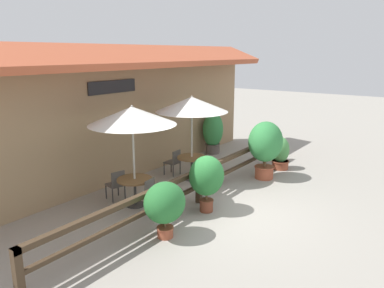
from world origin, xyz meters
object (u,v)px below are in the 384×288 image
(dining_table_near, at_px, (135,184))
(chair_middle_streetside, at_px, (211,169))
(chair_near_streetside, at_px, (154,194))
(potted_plant_broad_leaf, at_px, (213,132))
(chair_near_wallside, at_px, (116,184))
(potted_plant_corner_fern, at_px, (281,154))
(potted_plant_small_flowering, at_px, (165,204))
(patio_umbrella_near, at_px, (132,116))
(dining_table_middle, at_px, (192,161))
(potted_plant_tall_tropical, at_px, (265,144))
(potted_plant_entrance_palm, at_px, (207,177))
(chair_middle_wallside, at_px, (174,161))
(patio_umbrella_middle, at_px, (192,104))

(dining_table_near, xyz_separation_m, chair_middle_streetside, (2.61, -0.70, -0.12))
(chair_near_streetside, relative_size, potted_plant_broad_leaf, 0.51)
(chair_near_wallside, relative_size, potted_plant_broad_leaf, 0.51)
(potted_plant_corner_fern, relative_size, potted_plant_small_flowering, 0.89)
(patio_umbrella_near, bearing_deg, chair_near_wallside, 92.32)
(dining_table_middle, bearing_deg, potted_plant_corner_fern, -34.48)
(potted_plant_tall_tropical, bearing_deg, potted_plant_entrance_palm, 178.74)
(chair_middle_wallside, height_order, potted_plant_corner_fern, potted_plant_corner_fern)
(potted_plant_corner_fern, bearing_deg, patio_umbrella_middle, 145.52)
(potted_plant_entrance_palm, bearing_deg, chair_middle_streetside, 29.89)
(potted_plant_corner_fern, xyz_separation_m, potted_plant_entrance_palm, (-4.53, 0.09, 0.37))
(dining_table_near, bearing_deg, patio_umbrella_near, 63.43)
(patio_umbrella_middle, height_order, chair_middle_wallside, patio_umbrella_middle)
(patio_umbrella_middle, height_order, potted_plant_corner_fern, patio_umbrella_middle)
(chair_middle_streetside, xyz_separation_m, potted_plant_entrance_palm, (-1.81, -1.04, 0.45))
(chair_near_wallside, bearing_deg, potted_plant_corner_fern, 168.84)
(patio_umbrella_middle, xyz_separation_m, dining_table_middle, (0.00, 0.00, -1.83))
(chair_near_wallside, bearing_deg, chair_middle_wallside, -164.14)
(potted_plant_tall_tropical, distance_m, potted_plant_small_flowering, 4.97)
(potted_plant_corner_fern, bearing_deg, potted_plant_tall_tropical, 179.37)
(dining_table_near, height_order, chair_middle_streetside, chair_middle_streetside)
(dining_table_near, bearing_deg, chair_near_streetside, -91.28)
(dining_table_near, distance_m, chair_near_streetside, 0.70)
(dining_table_near, bearing_deg, chair_middle_streetside, -15.02)
(patio_umbrella_middle, bearing_deg, chair_middle_streetside, -89.72)
(potted_plant_corner_fern, bearing_deg, chair_near_wallside, 154.82)
(patio_umbrella_near, xyz_separation_m, chair_near_streetside, (-0.02, -0.69, -1.95))
(dining_table_middle, relative_size, chair_middle_streetside, 1.10)
(chair_middle_streetside, distance_m, chair_middle_wallside, 1.47)
(chair_middle_wallside, height_order, potted_plant_small_flowering, potted_plant_small_flowering)
(dining_table_near, distance_m, chair_middle_wallside, 2.72)
(patio_umbrella_middle, height_order, chair_middle_streetside, patio_umbrella_middle)
(patio_umbrella_near, xyz_separation_m, chair_near_wallside, (-0.03, 0.69, -1.95))
(chair_middle_wallside, bearing_deg, potted_plant_tall_tropical, 118.27)
(dining_table_near, xyz_separation_m, potted_plant_corner_fern, (5.33, -1.83, -0.05))
(patio_umbrella_near, height_order, chair_middle_wallside, patio_umbrella_near)
(patio_umbrella_near, bearing_deg, potted_plant_corner_fern, -18.96)
(potted_plant_small_flowering, relative_size, potted_plant_broad_leaf, 0.76)
(potted_plant_broad_leaf, bearing_deg, potted_plant_corner_fern, -97.19)
(chair_middle_wallside, bearing_deg, dining_table_middle, 89.62)
(chair_middle_streetside, xyz_separation_m, chair_middle_wallside, (-0.01, 1.47, 0.00))
(dining_table_middle, xyz_separation_m, chair_middle_streetside, (0.00, -0.74, -0.12))
(dining_table_near, distance_m, chair_middle_streetside, 2.71)
(potted_plant_corner_fern, xyz_separation_m, potted_plant_broad_leaf, (0.39, 3.07, 0.33))
(potted_plant_entrance_palm, xyz_separation_m, potted_plant_broad_leaf, (4.91, 2.98, -0.04))
(patio_umbrella_near, relative_size, chair_near_wallside, 3.17)
(dining_table_near, distance_m, potted_plant_tall_tropical, 4.48)
(patio_umbrella_middle, bearing_deg, potted_plant_tall_tropical, -51.98)
(chair_near_wallside, bearing_deg, chair_near_streetside, 104.54)
(dining_table_middle, bearing_deg, chair_near_streetside, -164.63)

